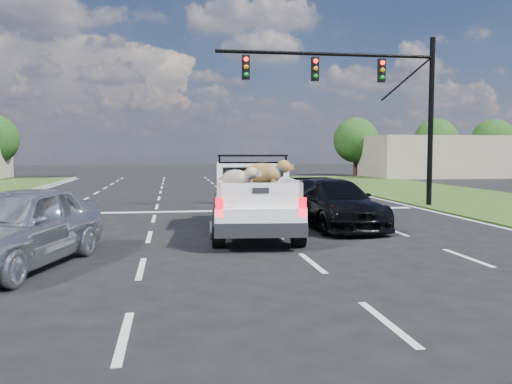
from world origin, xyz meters
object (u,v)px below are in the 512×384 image
traffic_signal (376,92)px  silver_sedan (16,227)px  black_coupe (333,203)px  pickup_truck (253,196)px

traffic_signal → silver_sedan: (-11.41, -10.02, -3.90)m
silver_sedan → black_coupe: bearing=46.1°
pickup_truck → silver_sedan: 6.61m
traffic_signal → pickup_truck: traffic_signal is taller
black_coupe → pickup_truck: bearing=-169.3°
traffic_signal → pickup_truck: (-6.05, -6.15, -3.68)m
silver_sedan → black_coupe: silver_sedan is taller
pickup_truck → silver_sedan: (-5.36, -3.86, -0.22)m
traffic_signal → black_coupe: traffic_signal is taller
traffic_signal → silver_sedan: 15.68m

